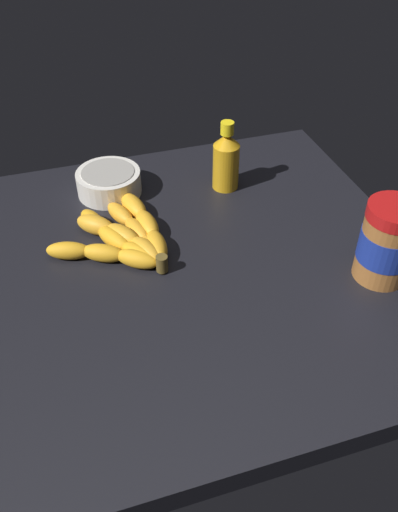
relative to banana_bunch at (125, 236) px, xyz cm
name	(u,v)px	position (x,y,z in cm)	size (l,w,h in cm)	color
ground_plane	(201,269)	(-8.25, -11.35, -3.68)	(76.15, 75.38, 4.05)	black
banana_bunch	(125,236)	(0.00, 0.00, 0.00)	(23.05, 20.80, 3.54)	gold
peanut_butter_jar	(387,243)	(-20.73, -38.52, 5.15)	(8.93, 8.93, 13.81)	#9E602D
honey_bottle	(226,160)	(12.12, -23.11, 4.59)	(5.25, 5.25, 14.26)	gold
small_bowl	(109,182)	(17.06, -0.26, 0.84)	(12.70, 12.70, 4.85)	silver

